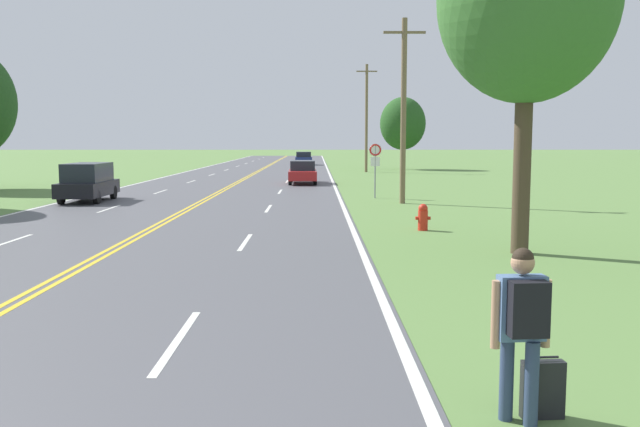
{
  "coord_description": "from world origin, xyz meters",
  "views": [
    {
      "loc": [
        5.08,
        -1.53,
        2.73
      ],
      "look_at": [
        5.16,
        11.22,
        1.35
      ],
      "focal_mm": 38.0,
      "sensor_mm": 36.0,
      "label": 1
    }
  ],
  "objects": [
    {
      "name": "car_red_sedan_mid_near",
      "position": [
        4.27,
        41.45,
        0.76
      ],
      "size": [
        1.81,
        4.84,
        1.46
      ],
      "rotation": [
        0.0,
        0.0,
        -1.55
      ],
      "color": "black",
      "rests_on": "ground"
    },
    {
      "name": "utility_pole_midground",
      "position": [
        8.87,
        27.85,
        4.11
      ],
      "size": [
        1.8,
        0.24,
        7.91
      ],
      "color": "brown",
      "rests_on": "ground"
    },
    {
      "name": "car_black_van_approaching",
      "position": [
        -5.13,
        28.84,
        0.89
      ],
      "size": [
        1.84,
        4.31,
        1.73
      ],
      "rotation": [
        0.0,
        0.0,
        1.6
      ],
      "color": "black",
      "rests_on": "ground"
    },
    {
      "name": "suitcase",
      "position": [
        7.32,
        4.9,
        0.29
      ],
      "size": [
        0.43,
        0.16,
        0.63
      ],
      "rotation": [
        0.0,
        0.0,
        1.64
      ],
      "color": "black",
      "rests_on": "ground"
    },
    {
      "name": "car_dark_blue_hatchback_mid_far",
      "position": [
        3.75,
        74.31,
        0.8
      ],
      "size": [
        1.94,
        3.81,
        1.48
      ],
      "rotation": [
        0.0,
        0.0,
        -1.54
      ],
      "color": "black",
      "rests_on": "ground"
    },
    {
      "name": "hitchhiker_person",
      "position": [
        7.05,
        4.74,
        1.05
      ],
      "size": [
        0.58,
        0.42,
        1.72
      ],
      "rotation": [
        0.0,
        0.0,
        1.64
      ],
      "color": "navy",
      "rests_on": "ground"
    },
    {
      "name": "traffic_sign",
      "position": [
        7.92,
        30.56,
        1.96
      ],
      "size": [
        0.6,
        0.1,
        2.59
      ],
      "color": "gray",
      "rests_on": "ground"
    },
    {
      "name": "tree_far_back",
      "position": [
        13.35,
        62.89,
        4.32
      ],
      "size": [
        4.31,
        4.31,
        6.81
      ],
      "color": "brown",
      "rests_on": "ground"
    },
    {
      "name": "utility_pole_far",
      "position": [
        9.5,
        57.36,
        4.77
      ],
      "size": [
        1.8,
        0.24,
        9.23
      ],
      "color": "brown",
      "rests_on": "ground"
    },
    {
      "name": "tree_right_cluster",
      "position": [
        10.05,
        14.7,
        5.99
      ],
      "size": [
        4.21,
        4.21,
        8.44
      ],
      "color": "#473828",
      "rests_on": "ground"
    },
    {
      "name": "fire_hydrant",
      "position": [
        8.36,
        18.93,
        0.41
      ],
      "size": [
        0.46,
        0.3,
        0.82
      ],
      "color": "red",
      "rests_on": "ground"
    }
  ]
}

